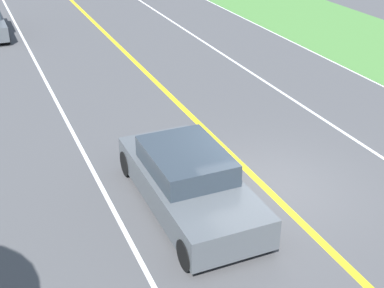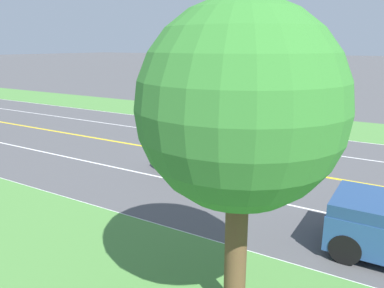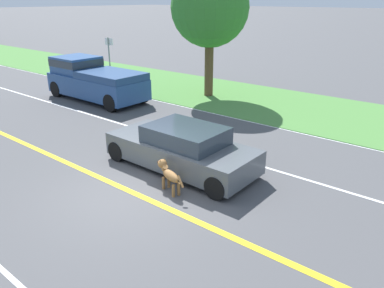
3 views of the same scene
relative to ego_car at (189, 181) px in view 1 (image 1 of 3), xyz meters
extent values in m
plane|color=#4C4C4F|center=(-1.92, 0.04, -0.61)|extent=(400.00, 400.00, 0.00)
cube|color=yellow|center=(-1.92, 0.04, -0.61)|extent=(0.18, 160.00, 0.01)
cube|color=white|center=(1.58, 0.04, -0.61)|extent=(0.10, 160.00, 0.01)
cube|color=white|center=(-5.42, 0.04, -0.61)|extent=(0.10, 160.00, 0.01)
cube|color=#51565B|center=(0.00, 0.04, -0.12)|extent=(1.82, 4.49, 0.66)
cube|color=#2D3842|center=(0.00, -0.14, 0.45)|extent=(1.56, 2.15, 0.48)
cylinder|color=black|center=(0.82, 1.89, -0.31)|extent=(0.22, 0.61, 0.61)
cylinder|color=black|center=(0.82, -1.81, -0.31)|extent=(0.22, 0.61, 0.61)
cylinder|color=black|center=(-0.82, 1.89, -0.31)|extent=(0.22, 0.61, 0.61)
cylinder|color=black|center=(-0.82, -1.81, -0.31)|extent=(0.22, 0.61, 0.61)
ellipsoid|color=olive|center=(-1.27, -0.72, -0.16)|extent=(0.43, 0.75, 0.25)
cylinder|color=olive|center=(-1.12, -0.51, -0.45)|extent=(0.08, 0.08, 0.33)
cylinder|color=olive|center=(-1.27, -0.98, -0.45)|extent=(0.08, 0.08, 0.33)
cylinder|color=olive|center=(-1.27, -0.46, -0.45)|extent=(0.08, 0.08, 0.33)
cylinder|color=olive|center=(-1.42, -0.94, -0.45)|extent=(0.08, 0.08, 0.33)
cylinder|color=olive|center=(-1.18, -0.43, -0.06)|extent=(0.20, 0.23, 0.19)
sphere|color=olive|center=(-1.14, -0.31, 0.01)|extent=(0.30, 0.30, 0.24)
ellipsoid|color=#331E14|center=(-1.09, -0.15, -0.01)|extent=(0.14, 0.14, 0.09)
cone|color=brown|center=(-1.08, -0.34, 0.10)|extent=(0.10, 0.10, 0.11)
cone|color=brown|center=(-1.21, -0.30, 0.10)|extent=(0.10, 0.10, 0.11)
cylinder|color=olive|center=(-1.41, -1.17, -0.12)|extent=(0.13, 0.27, 0.27)
cylinder|color=black|center=(2.29, -14.14, -0.30)|extent=(0.22, 0.64, 0.64)
camera|label=1|loc=(3.83, 9.06, 6.04)|focal=50.00mm
camera|label=2|loc=(13.35, 7.19, 4.64)|focal=35.00mm
camera|label=3|loc=(-7.50, -6.50, 4.03)|focal=35.00mm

